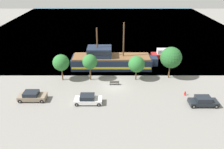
% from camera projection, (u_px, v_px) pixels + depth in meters
% --- Properties ---
extents(ground_plane, '(160.00, 160.00, 0.00)m').
position_uv_depth(ground_plane, '(114.00, 86.00, 38.29)').
color(ground_plane, gray).
extents(water_surface, '(80.00, 80.00, 0.00)m').
position_uv_depth(water_surface, '(112.00, 26.00, 77.78)').
color(water_surface, '#38667F').
rests_on(water_surface, ground).
extents(pirate_ship, '(17.37, 4.59, 9.30)m').
position_uv_depth(pirate_ship, '(109.00, 60.00, 44.65)').
color(pirate_ship, '#192338').
rests_on(pirate_ship, water_surface).
extents(moored_boat_dockside, '(5.67, 2.16, 2.00)m').
position_uv_depth(moored_boat_dockside, '(162.00, 54.00, 50.13)').
color(moored_boat_dockside, maroon).
rests_on(moored_boat_dockside, water_surface).
extents(parked_car_curb_front, '(4.22, 1.95, 1.49)m').
position_uv_depth(parked_car_curb_front, '(31.00, 96.00, 33.77)').
color(parked_car_curb_front, '#7F705B').
rests_on(parked_car_curb_front, ground_plane).
extents(parked_car_curb_mid, '(4.14, 1.86, 1.46)m').
position_uv_depth(parked_car_curb_mid, '(87.00, 99.00, 33.01)').
color(parked_car_curb_mid, white).
rests_on(parked_car_curb_mid, ground_plane).
extents(parked_car_curb_rear, '(4.24, 1.84, 1.48)m').
position_uv_depth(parked_car_curb_rear, '(202.00, 101.00, 32.57)').
color(parked_car_curb_rear, black).
rests_on(parked_car_curb_rear, ground_plane).
extents(fire_hydrant, '(0.42, 0.25, 0.76)m').
position_uv_depth(fire_hydrant, '(184.00, 93.00, 35.29)').
color(fire_hydrant, red).
rests_on(fire_hydrant, ground_plane).
extents(bench_promenade_east, '(1.64, 0.45, 0.85)m').
position_uv_depth(bench_promenade_east, '(114.00, 83.00, 38.37)').
color(bench_promenade_east, '#4C4742').
rests_on(bench_promenade_east, ground_plane).
extents(tree_row_east, '(2.94, 2.94, 4.92)m').
position_uv_depth(tree_row_east, '(60.00, 63.00, 38.72)').
color(tree_row_east, brown).
rests_on(tree_row_east, ground_plane).
extents(tree_row_mideast, '(2.67, 2.67, 4.92)m').
position_uv_depth(tree_row_mideast, '(89.00, 62.00, 38.77)').
color(tree_row_mideast, brown).
rests_on(tree_row_mideast, ground_plane).
extents(tree_row_midwest, '(2.97, 2.97, 4.56)m').
position_uv_depth(tree_row_midwest, '(136.00, 64.00, 39.08)').
color(tree_row_midwest, brown).
rests_on(tree_row_midwest, ground_plane).
extents(tree_row_west, '(3.87, 3.87, 5.96)m').
position_uv_depth(tree_row_west, '(170.00, 58.00, 39.43)').
color(tree_row_west, brown).
rests_on(tree_row_west, ground_plane).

